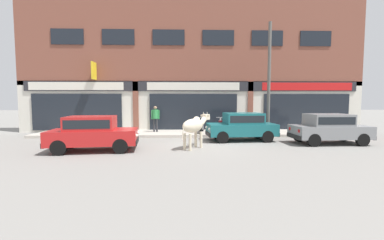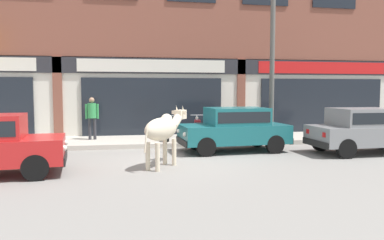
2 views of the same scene
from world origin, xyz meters
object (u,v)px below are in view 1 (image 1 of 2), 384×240
(utility_pole, at_px, (269,79))
(car_1, at_px, (329,127))
(cow, at_px, (194,126))
(car_0, at_px, (93,132))
(motorcycle_2, at_px, (237,126))
(pedestrian, at_px, (155,116))
(car_2, at_px, (242,125))
(motorcycle_0, at_px, (202,126))
(motorcycle_1, at_px, (220,126))
(motorcycle_3, at_px, (256,126))

(utility_pole, bearing_deg, car_1, -49.56)
(cow, distance_m, utility_pole, 6.13)
(car_0, distance_m, motorcycle_2, 8.67)
(cow, relative_size, car_0, 0.49)
(cow, relative_size, pedestrian, 1.15)
(cow, xyz_separation_m, car_2, (2.59, 2.14, -0.19))
(car_1, height_order, motorcycle_2, car_1)
(motorcycle_0, height_order, pedestrian, pedestrian)
(car_2, bearing_deg, utility_pole, 36.85)
(motorcycle_2, xyz_separation_m, pedestrian, (-5.07, 0.24, 0.60))
(car_2, distance_m, utility_pole, 3.43)
(motorcycle_1, xyz_separation_m, pedestrian, (-4.03, 0.21, 0.60))
(car_1, height_order, motorcycle_3, car_1)
(motorcycle_2, bearing_deg, utility_pole, -33.13)
(motorcycle_0, distance_m, motorcycle_3, 3.36)
(car_1, bearing_deg, motorcycle_3, 126.47)
(car_2, relative_size, motorcycle_1, 2.04)
(utility_pole, bearing_deg, pedestrian, 169.17)
(cow, xyz_separation_m, car_0, (-4.24, -0.42, -0.19))
(car_1, xyz_separation_m, motorcycle_0, (-5.95, 3.37, -0.26))
(pedestrian, bearing_deg, car_2, -28.90)
(motorcycle_1, height_order, motorcycle_2, same)
(car_1, height_order, motorcycle_1, car_1)
(motorcycle_2, bearing_deg, car_0, -145.00)
(car_2, bearing_deg, car_1, -15.96)
(motorcycle_2, relative_size, pedestrian, 1.13)
(car_0, bearing_deg, motorcycle_1, 39.55)
(car_1, xyz_separation_m, motorcycle_1, (-4.77, 3.59, -0.26))
(car_1, xyz_separation_m, car_2, (-3.99, 1.14, 0.00))
(motorcycle_2, bearing_deg, motorcycle_3, -2.52)
(cow, bearing_deg, motorcycle_1, 68.41)
(motorcycle_2, distance_m, utility_pole, 3.38)
(motorcycle_1, height_order, motorcycle_3, same)
(motorcycle_2, bearing_deg, car_1, -43.61)
(cow, bearing_deg, car_1, 8.63)
(car_0, xyz_separation_m, car_2, (6.84, 2.56, 0.00))
(car_0, xyz_separation_m, motorcycle_3, (8.24, 4.92, -0.26))
(cow, relative_size, motorcycle_2, 1.02)
(cow, height_order, motorcycle_3, cow)
(motorcycle_0, bearing_deg, utility_pole, -12.58)
(cow, distance_m, motorcycle_3, 6.04)
(motorcycle_1, relative_size, motorcycle_2, 1.00)
(motorcycle_1, relative_size, pedestrian, 1.13)
(car_1, bearing_deg, motorcycle_1, 143.04)
(cow, distance_m, car_0, 4.27)
(pedestrian, bearing_deg, motorcycle_3, -2.68)
(car_1, distance_m, motorcycle_3, 4.37)
(cow, height_order, motorcycle_2, cow)
(cow, xyz_separation_m, motorcycle_0, (0.64, 4.37, -0.45))
(cow, bearing_deg, motorcycle_2, 57.92)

